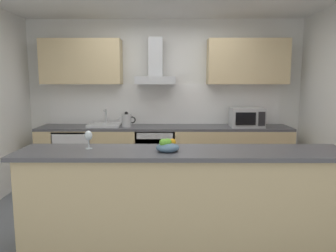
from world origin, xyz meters
The scene contains 14 objects.
ground centered at (0.00, 0.00, -0.01)m, with size 5.47×4.42×0.02m, color slate.
wall_back centered at (0.00, 1.77, 1.30)m, with size 5.47×0.12×2.60m, color white.
backsplash_tile centered at (0.00, 1.70, 1.23)m, with size 3.80×0.02×0.66m, color white.
counter_back centered at (0.00, 1.39, 0.45)m, with size 3.94×0.60×0.90m.
counter_island centered at (0.21, -0.65, 0.48)m, with size 3.16×0.64×0.96m.
upper_cabinets centered at (0.00, 1.54, 1.91)m, with size 3.88×0.32×0.70m.
oven centered at (-0.14, 1.37, 0.46)m, with size 0.60×0.62×0.80m.
refrigerator centered at (-1.40, 1.36, 0.43)m, with size 0.58×0.60×0.85m.
microwave centered at (1.28, 1.34, 1.05)m, with size 0.50×0.38×0.30m.
sink centered at (-0.94, 1.38, 0.93)m, with size 0.50×0.40×0.26m.
kettle centered at (-0.59, 1.33, 1.01)m, with size 0.29×0.15×0.24m.
range_hood centered at (-0.14, 1.50, 1.79)m, with size 0.62×0.45×0.72m.
wine_glass centered at (-0.70, -0.58, 1.08)m, with size 0.08×0.08×0.18m.
fruit_bowl centered at (0.06, -0.69, 1.01)m, with size 0.22×0.22×0.13m.
Camera 1 is at (0.09, -3.69, 1.62)m, focal length 34.84 mm.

